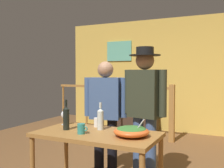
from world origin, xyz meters
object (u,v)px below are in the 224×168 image
(stair_railing, at_px, (133,104))
(mug_white, at_px, (97,122))
(wine_bottle_dark, at_px, (66,117))
(mug_teal, at_px, (81,129))
(person_standing_right, at_px, (145,103))
(tv_console, at_px, (138,121))
(flat_screen_tv, at_px, (137,101))
(person_standing_left, at_px, (106,109))
(framed_picture, at_px, (119,51))
(wine_bottle_clear, at_px, (100,118))
(salad_bowl, at_px, (131,131))
(wine_glass, at_px, (65,115))
(serving_table, at_px, (97,141))

(stair_railing, distance_m, mug_white, 2.58)
(wine_bottle_dark, relative_size, mug_teal, 2.86)
(wine_bottle_dark, relative_size, person_standing_right, 0.19)
(tv_console, xyz_separation_m, flat_screen_tv, (0.00, -0.03, 0.48))
(wine_bottle_dark, bearing_deg, person_standing_left, 83.31)
(tv_console, bearing_deg, wine_bottle_dark, -82.64)
(person_standing_right, bearing_deg, stair_railing, -53.04)
(flat_screen_tv, xyz_separation_m, wine_bottle_dark, (0.44, -3.37, 0.18))
(tv_console, bearing_deg, framed_picture, 154.31)
(framed_picture, xyz_separation_m, wine_bottle_clear, (1.37, -3.53, -1.02))
(person_standing_right, bearing_deg, wine_bottle_dark, 62.19)
(salad_bowl, distance_m, person_standing_right, 0.75)
(mug_teal, distance_m, person_standing_left, 0.85)
(mug_white, bearing_deg, mug_teal, -86.69)
(mug_teal, bearing_deg, person_standing_left, 100.74)
(mug_white, relative_size, mug_teal, 0.94)
(wine_glass, xyz_separation_m, person_standing_left, (0.26, 0.53, 0.02))
(serving_table, xyz_separation_m, person_standing_left, (-0.27, 0.72, 0.22))
(wine_bottle_clear, bearing_deg, tv_console, 103.32)
(stair_railing, height_order, mug_teal, stair_railing)
(salad_bowl, xyz_separation_m, wine_bottle_clear, (-0.41, 0.13, 0.07))
(mug_white, xyz_separation_m, person_standing_left, (-0.14, 0.47, 0.08))
(salad_bowl, distance_m, wine_bottle_dark, 0.74)
(wine_glass, height_order, person_standing_right, person_standing_right)
(wine_glass, xyz_separation_m, mug_teal, (0.42, -0.30, -0.06))
(stair_railing, bearing_deg, serving_table, -76.18)
(stair_railing, height_order, wine_bottle_dark, stair_railing)
(wine_glass, bearing_deg, mug_teal, -35.65)
(wine_glass, relative_size, mug_white, 1.57)
(tv_console, relative_size, flat_screen_tv, 1.70)
(wine_bottle_dark, xyz_separation_m, mug_teal, (0.25, -0.09, -0.08))
(mug_teal, bearing_deg, tv_console, 101.12)
(mug_teal, bearing_deg, serving_table, 45.89)
(salad_bowl, distance_m, wine_bottle_clear, 0.43)
(wine_bottle_dark, height_order, mug_teal, wine_bottle_dark)
(person_standing_right, bearing_deg, wine_glass, 45.64)
(wine_glass, relative_size, person_standing_right, 0.10)
(mug_teal, relative_size, person_standing_right, 0.07)
(serving_table, distance_m, person_standing_right, 0.84)
(salad_bowl, relative_size, wine_bottle_dark, 1.06)
(wine_glass, bearing_deg, serving_table, -19.61)
(tv_console, relative_size, serving_table, 0.71)
(wine_bottle_dark, bearing_deg, flat_screen_tv, 97.42)
(flat_screen_tv, bearing_deg, framed_picture, 151.94)
(serving_table, height_order, mug_white, mug_white)
(salad_bowl, height_order, wine_glass, salad_bowl)
(flat_screen_tv, height_order, serving_table, flat_screen_tv)
(tv_console, xyz_separation_m, person_standing_right, (1.06, -2.65, 0.77))
(tv_console, bearing_deg, stair_railing, -79.31)
(wine_bottle_dark, bearing_deg, stair_railing, 96.62)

